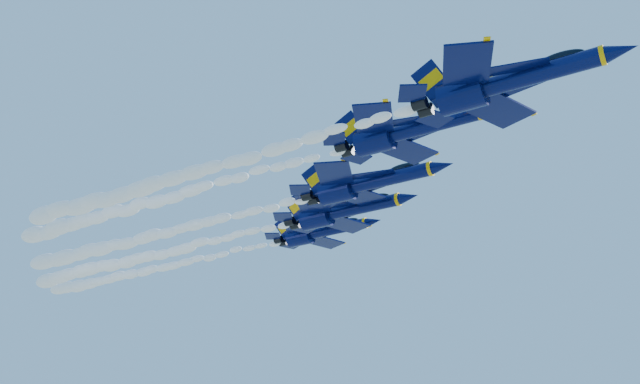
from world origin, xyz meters
The scene contains 10 objects.
jet_lead centered at (16.91, -14.71, 151.54)m, with size 18.72×15.35×6.96m.
smoke_trail_jet_lead centered at (-16.06, -14.71, 151.06)m, with size 49.93×2.38×2.15m, color white.
jet_second centered at (4.83, -7.49, 153.61)m, with size 18.09×14.84×6.72m.
smoke_trail_jet_second centered at (-27.87, -7.49, 153.14)m, with size 49.93×2.31×2.07m, color white.
jet_third centered at (-5.45, 3.64, 154.51)m, with size 19.69×16.15×7.32m.
smoke_trail_jet_third centered at (-38.83, 3.64, 154.02)m, with size 49.93×2.51×2.26m, color white.
jet_fourth centered at (-12.32, 10.06, 154.53)m, with size 19.31×15.84×7.18m.
smoke_trail_jet_fourth centered at (-45.54, 10.06, 154.05)m, with size 49.93×2.46×2.21m, color white.
jet_fifth centered at (-20.82, 19.03, 156.13)m, with size 17.65×14.48×6.56m.
smoke_trail_jet_fifth centered at (-53.33, 19.03, 155.66)m, with size 49.93×2.25×2.02m, color white.
Camera 1 is at (29.32, -66.96, 118.67)m, focal length 40.00 mm.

